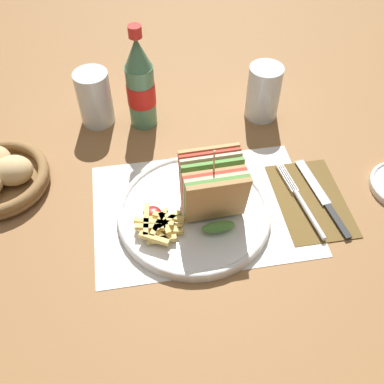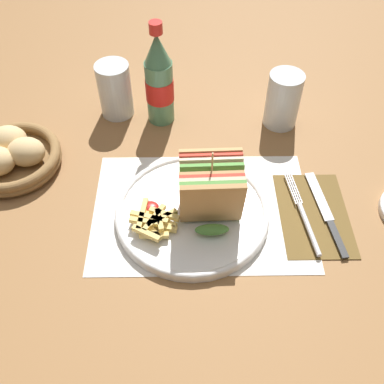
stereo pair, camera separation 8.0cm
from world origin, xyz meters
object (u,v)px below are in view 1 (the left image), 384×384
knife (323,198)px  glass_far (95,101)px  plate_main (194,211)px  glass_near (263,95)px  club_sandwich (213,189)px  fork (305,206)px  coke_bottle_near (140,85)px

knife → glass_far: 0.51m
plate_main → knife: (0.24, -0.00, -0.00)m
plate_main → glass_near: size_ratio=2.29×
club_sandwich → fork: (0.17, -0.02, -0.06)m
plate_main → fork: (0.20, -0.02, -0.00)m
plate_main → glass_far: bearing=118.8°
glass_near → glass_far: size_ratio=1.00×
knife → glass_near: (-0.05, 0.26, 0.05)m
knife → glass_far: size_ratio=1.63×
knife → glass_near: bearing=93.1°
glass_far → glass_near: bearing=-6.2°
fork → glass_near: bearing=84.1°
coke_bottle_near → glass_near: size_ratio=1.87×
plate_main → coke_bottle_near: coke_bottle_near is taller
plate_main → knife: plate_main is taller
glass_far → coke_bottle_near: bearing=-12.7°
fork → coke_bottle_near: bearing=124.7°
club_sandwich → coke_bottle_near: bearing=109.1°
club_sandwich → glass_far: size_ratio=1.17×
coke_bottle_near → glass_far: 0.11m
glass_near → glass_far: 0.36m
knife → coke_bottle_near: size_ratio=0.87×
club_sandwich → fork: 0.18m
club_sandwich → glass_far: 0.36m
club_sandwich → knife: size_ratio=0.72×
fork → knife: fork is taller
club_sandwich → glass_near: size_ratio=1.17×
fork → coke_bottle_near: size_ratio=0.84×
plate_main → glass_near: glass_near is taller
plate_main → knife: 0.24m
coke_bottle_near → glass_far: size_ratio=1.87×
club_sandwich → knife: club_sandwich is taller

